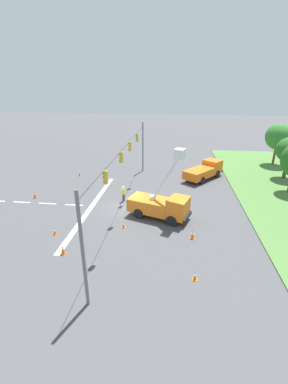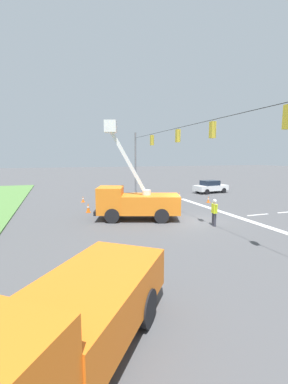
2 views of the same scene
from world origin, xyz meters
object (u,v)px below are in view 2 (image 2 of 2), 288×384
Objects in this scene: traffic_cone_lane_edge_b at (179,196)px; traffic_cone_far_left at (83,199)px; sedan_white at (211,187)px; utility_truck_support_near at (61,326)px; traffic_cone_foreground_left at (88,208)px; road_worker at (214,211)px; traffic_cone_foreground_right at (163,207)px; utility_truck_bucket_lift at (135,200)px; traffic_cone_mid_left at (208,199)px.

traffic_cone_lane_edge_b is 9.90m from traffic_cone_far_left.
traffic_cone_lane_edge_b is at bearing 118.25° from sedan_white.
sedan_white is (22.29, -18.25, -0.36)m from utility_truck_support_near.
utility_truck_support_near is at bearing 173.01° from traffic_cone_far_left.
road_worker is at bearing -133.52° from traffic_cone_foreground_left.
traffic_cone_far_left is (6.08, 5.96, 0.01)m from traffic_cone_foreground_right.
sedan_white is at bearing -39.31° from utility_truck_support_near.
utility_truck_support_near is 1.48× the size of sedan_white.
utility_truck_support_near is 15.92m from traffic_cone_foreground_left.
traffic_cone_lane_edge_b is (-3.20, 5.95, -0.39)m from sedan_white.
road_worker is at bearing -169.08° from traffic_cone_foreground_right.
utility_truck_support_near reaches higher than traffic_cone_lane_edge_b.
traffic_cone_far_left is (1.65, 9.76, -0.11)m from traffic_cone_lane_edge_b.
utility_truck_support_near is 11.38× the size of traffic_cone_foreground_right.
road_worker reaches higher than traffic_cone_far_left.
traffic_cone_mid_left is at bearing -64.66° from utility_truck_bucket_lift.
sedan_white reaches higher than traffic_cone_foreground_right.
road_worker is 2.94× the size of traffic_cone_far_left.
utility_truck_bucket_lift is 3.91× the size of road_worker.
traffic_cone_mid_left is at bearing -40.66° from utility_truck_support_near.
traffic_cone_lane_edge_b is at bearing -45.84° from utility_truck_bucket_lift.
traffic_cone_far_left is (-1.55, 15.71, -0.50)m from sedan_white.
utility_truck_bucket_lift is 9.82m from traffic_cone_lane_edge_b.
traffic_cone_mid_left reaches higher than traffic_cone_foreground_right.
traffic_cone_foreground_left reaches higher than traffic_cone_far_left.
traffic_cone_foreground_left is (6.83, 7.19, -0.60)m from road_worker.
utility_truck_support_near is at bearing 171.20° from traffic_cone_foreground_left.
traffic_cone_far_left is at bearing 18.05° from utility_truck_bucket_lift.
utility_truck_bucket_lift is 4.58m from traffic_cone_foreground_left.
traffic_cone_foreground_left is 1.36× the size of traffic_cone_foreground_right.
traffic_cone_foreground_left is at bearing 178.74° from traffic_cone_far_left.
traffic_cone_mid_left is (16.48, -14.16, -0.84)m from utility_truck_support_near.
traffic_cone_mid_left is at bearing -86.27° from traffic_cone_foreground_left.
utility_truck_bucket_lift is 13.38m from utility_truck_support_near.
utility_truck_support_near reaches higher than traffic_cone_far_left.
traffic_cone_foreground_right is at bearing -135.56° from traffic_cone_far_left.
traffic_cone_far_left is at bearing 69.87° from traffic_cone_mid_left.
traffic_cone_foreground_left is (3.43, 2.86, -1.00)m from utility_truck_bucket_lift.
traffic_cone_foreground_left reaches higher than traffic_cone_foreground_right.
traffic_cone_foreground_left is 1.24× the size of traffic_cone_mid_left.
utility_truck_support_near is 8.33× the size of traffic_cone_lane_edge_b.
traffic_cone_far_left is (4.26, 11.62, -0.02)m from traffic_cone_mid_left.
road_worker is 10.56m from traffic_cone_lane_edge_b.
traffic_cone_far_left is at bearing 30.85° from road_worker.
utility_truck_support_near reaches higher than traffic_cone_mid_left.
utility_truck_bucket_lift reaches higher than road_worker.
traffic_cone_mid_left is (0.76, -11.73, -0.09)m from traffic_cone_foreground_left.
utility_truck_support_near is 8.36× the size of traffic_cone_foreground_left.
traffic_cone_foreground_right is (14.66, -8.51, -0.87)m from utility_truck_support_near.
utility_truck_bucket_lift is 8.69× the size of traffic_cone_foreground_left.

